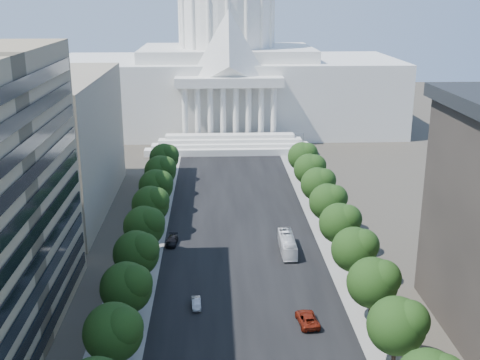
{
  "coord_description": "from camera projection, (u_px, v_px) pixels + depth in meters",
  "views": [
    {
      "loc": [
        -5.04,
        -30.96,
        46.71
      ],
      "look_at": [
        -0.35,
        73.72,
        14.28
      ],
      "focal_mm": 45.0,
      "sensor_mm": 36.0,
      "label": 1
    }
  ],
  "objects": [
    {
      "name": "road_asphalt",
      "position": [
        238.0,
        221.0,
        129.47
      ],
      "size": [
        30.0,
        260.0,
        0.01
      ],
      "primitive_type": "cube",
      "color": "black",
      "rests_on": "ground"
    },
    {
      "name": "sidewalk_left",
      "position": [
        150.0,
        222.0,
        128.66
      ],
      "size": [
        8.0,
        260.0,
        0.02
      ],
      "primitive_type": "cube",
      "color": "gray",
      "rests_on": "ground"
    },
    {
      "name": "sidewalk_right",
      "position": [
        326.0,
        220.0,
        130.28
      ],
      "size": [
        8.0,
        260.0,
        0.02
      ],
      "primitive_type": "cube",
      "color": "gray",
      "rests_on": "ground"
    },
    {
      "name": "capitol",
      "position": [
        227.0,
        73.0,
        214.11
      ],
      "size": [
        120.0,
        56.0,
        73.0
      ],
      "color": "white",
      "rests_on": "ground"
    },
    {
      "name": "office_block_left_far",
      "position": [
        19.0,
        145.0,
        132.52
      ],
      "size": [
        38.0,
        52.0,
        30.0
      ],
      "primitive_type": "cube",
      "color": "gray",
      "rests_on": "ground"
    },
    {
      "name": "tree_l_c",
      "position": [
        115.0,
        331.0,
        75.09
      ],
      "size": [
        7.79,
        7.6,
        9.97
      ],
      "color": "#33261C",
      "rests_on": "ground"
    },
    {
      "name": "tree_l_d",
      "position": [
        128.0,
        287.0,
        86.54
      ],
      "size": [
        7.79,
        7.6,
        9.97
      ],
      "color": "#33261C",
      "rests_on": "ground"
    },
    {
      "name": "tree_l_e",
      "position": [
        138.0,
        252.0,
        97.99
      ],
      "size": [
        7.79,
        7.6,
        9.97
      ],
      "color": "#33261C",
      "rests_on": "ground"
    },
    {
      "name": "tree_l_f",
      "position": [
        146.0,
        225.0,
        109.44
      ],
      "size": [
        7.79,
        7.6,
        9.97
      ],
      "color": "#33261C",
      "rests_on": "ground"
    },
    {
      "name": "tree_l_g",
      "position": [
        152.0,
        203.0,
        120.89
      ],
      "size": [
        7.79,
        7.6,
        9.97
      ],
      "color": "#33261C",
      "rests_on": "ground"
    },
    {
      "name": "tree_l_h",
      "position": [
        157.0,
        185.0,
        132.35
      ],
      "size": [
        7.79,
        7.6,
        9.97
      ],
      "color": "#33261C",
      "rests_on": "ground"
    },
    {
      "name": "tree_l_i",
      "position": [
        161.0,
        170.0,
        143.8
      ],
      "size": [
        7.79,
        7.6,
        9.97
      ],
      "color": "#33261C",
      "rests_on": "ground"
    },
    {
      "name": "tree_l_j",
      "position": [
        165.0,
        157.0,
        155.25
      ],
      "size": [
        7.79,
        7.6,
        9.97
      ],
      "color": "#33261C",
      "rests_on": "ground"
    },
    {
      "name": "tree_r_c",
      "position": [
        399.0,
        324.0,
        76.63
      ],
      "size": [
        7.79,
        7.6,
        9.97
      ],
      "color": "#33261C",
      "rests_on": "ground"
    },
    {
      "name": "tree_r_d",
      "position": [
        375.0,
        281.0,
        88.08
      ],
      "size": [
        7.79,
        7.6,
        9.97
      ],
      "color": "#33261C",
      "rests_on": "ground"
    },
    {
      "name": "tree_r_e",
      "position": [
        356.0,
        248.0,
        99.53
      ],
      "size": [
        7.79,
        7.6,
        9.97
      ],
      "color": "#33261C",
      "rests_on": "ground"
    },
    {
      "name": "tree_r_f",
      "position": [
        341.0,
        222.0,
        110.98
      ],
      "size": [
        7.79,
        7.6,
        9.97
      ],
      "color": "#33261C",
      "rests_on": "ground"
    },
    {
      "name": "tree_r_g",
      "position": [
        329.0,
        201.0,
        122.43
      ],
      "size": [
        7.79,
        7.6,
        9.97
      ],
      "color": "#33261C",
      "rests_on": "ground"
    },
    {
      "name": "tree_r_h",
      "position": [
        319.0,
        183.0,
        133.89
      ],
      "size": [
        7.79,
        7.6,
        9.97
      ],
      "color": "#33261C",
      "rests_on": "ground"
    },
    {
      "name": "tree_r_i",
      "position": [
        311.0,
        168.0,
        145.34
      ],
      "size": [
        7.79,
        7.6,
        9.97
      ],
      "color": "#33261C",
      "rests_on": "ground"
    },
    {
      "name": "tree_r_j",
      "position": [
        304.0,
        156.0,
        156.79
      ],
      "size": [
        7.79,
        7.6,
        9.97
      ],
      "color": "#33261C",
      "rests_on": "ground"
    },
    {
      "name": "streetlight_b",
      "position": [
        413.0,
        332.0,
        76.11
      ],
      "size": [
        2.61,
        0.44,
        9.0
      ],
      "color": "gray",
      "rests_on": "ground"
    },
    {
      "name": "streetlight_c",
      "position": [
        365.0,
        251.0,
        99.97
      ],
      "size": [
        2.61,
        0.44,
        9.0
      ],
      "color": "gray",
      "rests_on": "ground"
    },
    {
      "name": "streetlight_d",
      "position": [
        336.0,
        202.0,
        123.83
      ],
      "size": [
        2.61,
        0.44,
        9.0
      ],
      "color": "gray",
      "rests_on": "ground"
    },
    {
      "name": "streetlight_e",
      "position": [
        316.0,
        168.0,
        147.68
      ],
      "size": [
        2.61,
        0.44,
        9.0
      ],
      "color": "gray",
      "rests_on": "ground"
    },
    {
      "name": "streetlight_f",
      "position": [
        301.0,
        144.0,
        171.54
      ],
      "size": [
        2.61,
        0.44,
        9.0
      ],
      "color": "gray",
      "rests_on": "ground"
    },
    {
      "name": "car_silver",
      "position": [
        196.0,
        303.0,
        93.58
      ],
      "size": [
        1.65,
        4.06,
        1.31
      ],
      "primitive_type": "imported",
      "rotation": [
        0.0,
        0.0,
        0.07
      ],
      "color": "#97999E",
      "rests_on": "ground"
    },
    {
      "name": "car_red",
      "position": [
        307.0,
        319.0,
        88.79
      ],
      "size": [
        3.33,
        6.2,
        1.66
      ],
      "primitive_type": "imported",
      "rotation": [
        0.0,
        0.0,
        3.24
      ],
      "color": "#66180B",
      "rests_on": "ground"
    },
    {
      "name": "car_dark_b",
      "position": [
        172.0,
        241.0,
        117.09
      ],
      "size": [
        2.51,
        5.26,
        1.48
      ],
      "primitive_type": "imported",
      "rotation": [
        0.0,
        0.0,
        -0.09
      ],
      "color": "black",
      "rests_on": "ground"
    },
    {
      "name": "city_bus",
      "position": [
        287.0,
        244.0,
        113.56
      ],
      "size": [
        2.64,
        11.11,
        3.09
      ],
      "primitive_type": "imported",
      "rotation": [
        0.0,
        0.0,
        -0.0
      ],
      "color": "white",
      "rests_on": "ground"
    }
  ]
}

